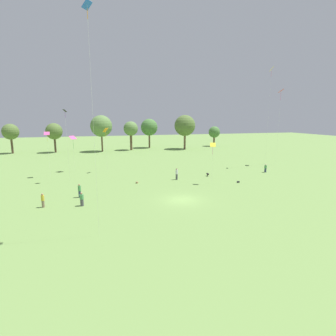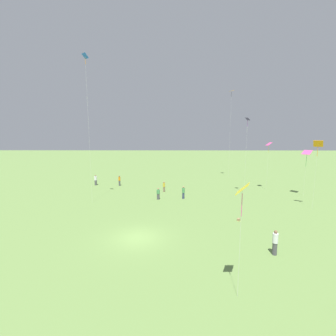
# 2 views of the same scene
# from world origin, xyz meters

# --- Properties ---
(ground_plane) EXTENTS (240.00, 240.00, 0.00)m
(ground_plane) POSITION_xyz_m (0.00, 0.00, 0.00)
(ground_plane) COLOR #6B8E47
(tree_0) EXTENTS (4.47, 4.47, 8.42)m
(tree_0) POSITION_xyz_m (-32.83, 54.15, 6.13)
(tree_0) COLOR brown
(tree_0) RESTS_ON ground_plane
(tree_1) EXTENTS (4.72, 4.72, 8.57)m
(tree_1) POSITION_xyz_m (-21.24, 52.99, 6.15)
(tree_1) COLOR brown
(tree_1) RESTS_ON ground_plane
(tree_2) EXTENTS (6.39, 6.39, 10.82)m
(tree_2) POSITION_xyz_m (-7.89, 51.59, 7.60)
(tree_2) COLOR brown
(tree_2) RESTS_ON ground_plane
(tree_3) EXTENTS (4.46, 4.46, 8.97)m
(tree_3) POSITION_xyz_m (1.05, 52.76, 6.62)
(tree_3) COLOR brown
(tree_3) RESTS_ON ground_plane
(tree_4) EXTENTS (5.60, 5.60, 9.72)m
(tree_4) POSITION_xyz_m (7.88, 57.32, 6.88)
(tree_4) COLOR brown
(tree_4) RESTS_ON ground_plane
(tree_5) EXTENTS (6.71, 6.71, 10.94)m
(tree_5) POSITION_xyz_m (18.24, 50.78, 7.55)
(tree_5) COLOR brown
(tree_5) RESTS_ON ground_plane
(tree_6) EXTENTS (4.02, 4.02, 7.03)m
(tree_6) POSITION_xyz_m (31.28, 56.12, 4.96)
(tree_6) COLOR brown
(tree_6) RESTS_ON ground_plane
(person_2) EXTENTS (0.45, 0.45, 1.79)m
(person_2) POSITION_xyz_m (-12.40, 4.68, 0.90)
(person_2) COLOR #333D5B
(person_2) RESTS_ON ground_plane
(person_3) EXTENTS (0.51, 0.51, 1.66)m
(person_3) POSITION_xyz_m (-16.29, 1.83, 0.83)
(person_3) COLOR #847056
(person_3) RESTS_ON ground_plane
(person_5) EXTENTS (0.58, 0.58, 1.58)m
(person_5) POSITION_xyz_m (20.57, 11.70, 0.77)
(person_5) COLOR #333D5B
(person_5) RESTS_ON ground_plane
(person_6) EXTENTS (0.56, 0.56, 1.91)m
(person_6) POSITION_xyz_m (2.67, 10.64, 0.96)
(person_6) COLOR #4C4C51
(person_6) RESTS_ON ground_plane
(person_7) EXTENTS (0.55, 0.55, 1.62)m
(person_7) POSITION_xyz_m (-12.01, 1.15, 0.79)
(person_7) COLOR #4C4C51
(person_7) RESTS_ON ground_plane
(kite_0) EXTENTS (0.71, 0.76, 11.40)m
(kite_0) POSITION_xyz_m (-14.31, 13.85, 10.35)
(kite_0) COLOR black
(kite_0) RESTS_ON ground_plane
(kite_1) EXTENTS (1.59, 1.61, 16.01)m
(kite_1) POSITION_xyz_m (27.99, 18.37, 15.17)
(kite_1) COLOR red
(kite_1) RESTS_ON ground_plane
(kite_2) EXTENTS (0.85, 0.89, 18.70)m
(kite_2) POSITION_xyz_m (-10.27, -7.53, 16.87)
(kite_2) COLOR blue
(kite_2) RESTS_ON ground_plane
(kite_3) EXTENTS (1.52, 1.50, 6.77)m
(kite_3) POSITION_xyz_m (-14.06, 22.51, 6.30)
(kite_3) COLOR #E54C99
(kite_3) RESTS_ON ground_plane
(kite_4) EXTENTS (1.06, 1.24, 19.97)m
(kite_4) POSITION_xyz_m (24.07, 16.73, 18.62)
(kite_4) COLOR yellow
(kite_4) RESTS_ON ground_plane
(kite_5) EXTENTS (0.95, 0.83, 7.79)m
(kite_5) POSITION_xyz_m (-17.88, 18.64, 7.28)
(kite_5) COLOR #E54C99
(kite_5) RESTS_ON ground_plane
(kite_6) EXTENTS (1.01, 0.90, 6.39)m
(kite_6) POSITION_xyz_m (7.12, 6.59, 5.88)
(kite_6) COLOR yellow
(kite_6) RESTS_ON ground_plane
(kite_8) EXTENTS (1.12, 1.18, 8.28)m
(kite_8) POSITION_xyz_m (-8.12, 20.14, 7.67)
(kite_8) COLOR orange
(kite_8) RESTS_ON ground_plane
(dog_0) EXTENTS (0.36, 0.84, 0.55)m
(dog_0) POSITION_xyz_m (8.76, 11.64, 0.37)
(dog_0) COLOR black
(dog_0) RESTS_ON ground_plane
(picnic_bag_0) EXTENTS (0.36, 0.23, 0.26)m
(picnic_bag_0) POSITION_xyz_m (11.43, 5.98, 0.13)
(picnic_bag_0) COLOR #262628
(picnic_bag_0) RESTS_ON ground_plane
(picnic_bag_1) EXTENTS (0.41, 0.41, 0.25)m
(picnic_bag_1) POSITION_xyz_m (-4.09, 10.00, 0.13)
(picnic_bag_1) COLOR #A58459
(picnic_bag_1) RESTS_ON ground_plane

